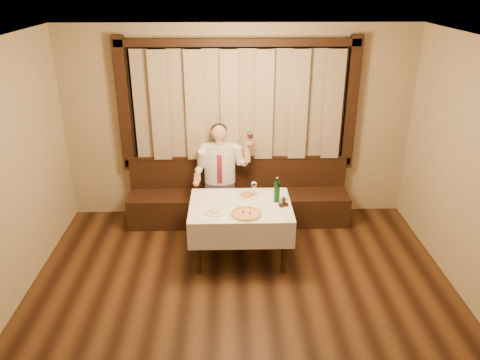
{
  "coord_description": "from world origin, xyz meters",
  "views": [
    {
      "loc": [
        -0.14,
        -3.5,
        3.37
      ],
      "look_at": [
        0.0,
        1.9,
        1.0
      ],
      "focal_mm": 35.0,
      "sensor_mm": 36.0,
      "label": 1
    }
  ],
  "objects_px": {
    "pasta_cream": "(215,210)",
    "cruet_caddy": "(284,203)",
    "dining_table": "(240,212)",
    "green_bottle": "(277,191)",
    "pasta_red": "(247,194)",
    "seated_man": "(220,169)",
    "banquette": "(239,200)",
    "pizza": "(246,214)"
  },
  "relations": [
    {
      "from": "banquette",
      "to": "pasta_cream",
      "type": "xyz_separation_m",
      "value": [
        -0.31,
        -1.23,
        0.48
      ]
    },
    {
      "from": "pasta_cream",
      "to": "banquette",
      "type": "bearing_deg",
      "value": 75.86
    },
    {
      "from": "pasta_red",
      "to": "green_bottle",
      "type": "height_order",
      "value": "green_bottle"
    },
    {
      "from": "banquette",
      "to": "pizza",
      "type": "relative_size",
      "value": 8.47
    },
    {
      "from": "pasta_cream",
      "to": "seated_man",
      "type": "relative_size",
      "value": 0.17
    },
    {
      "from": "pizza",
      "to": "pasta_cream",
      "type": "xyz_separation_m",
      "value": [
        -0.37,
        0.07,
        0.02
      ]
    },
    {
      "from": "dining_table",
      "to": "pasta_cream",
      "type": "relative_size",
      "value": 5.05
    },
    {
      "from": "pasta_cream",
      "to": "cruet_caddy",
      "type": "relative_size",
      "value": 2.05
    },
    {
      "from": "pasta_red",
      "to": "pasta_cream",
      "type": "bearing_deg",
      "value": -132.26
    },
    {
      "from": "green_bottle",
      "to": "cruet_caddy",
      "type": "xyz_separation_m",
      "value": [
        0.07,
        -0.13,
        -0.1
      ]
    },
    {
      "from": "pasta_cream",
      "to": "green_bottle",
      "type": "height_order",
      "value": "green_bottle"
    },
    {
      "from": "banquette",
      "to": "pizza",
      "type": "height_order",
      "value": "banquette"
    },
    {
      "from": "banquette",
      "to": "seated_man",
      "type": "xyz_separation_m",
      "value": [
        -0.26,
        -0.09,
        0.54
      ]
    },
    {
      "from": "banquette",
      "to": "pasta_red",
      "type": "xyz_separation_m",
      "value": [
        0.09,
        -0.79,
        0.48
      ]
    },
    {
      "from": "pasta_red",
      "to": "seated_man",
      "type": "xyz_separation_m",
      "value": [
        -0.35,
        0.7,
        0.06
      ]
    },
    {
      "from": "seated_man",
      "to": "green_bottle",
      "type": "bearing_deg",
      "value": -50.17
    },
    {
      "from": "pasta_red",
      "to": "seated_man",
      "type": "relative_size",
      "value": 0.19
    },
    {
      "from": "banquette",
      "to": "pasta_cream",
      "type": "relative_size",
      "value": 12.73
    },
    {
      "from": "pasta_cream",
      "to": "cruet_caddy",
      "type": "distance_m",
      "value": 0.85
    },
    {
      "from": "green_bottle",
      "to": "seated_man",
      "type": "xyz_separation_m",
      "value": [
        -0.72,
        0.86,
        -0.04
      ]
    },
    {
      "from": "dining_table",
      "to": "pizza",
      "type": "bearing_deg",
      "value": -77.82
    },
    {
      "from": "banquette",
      "to": "pasta_cream",
      "type": "distance_m",
      "value": 1.36
    },
    {
      "from": "banquette",
      "to": "seated_man",
      "type": "relative_size",
      "value": 2.15
    },
    {
      "from": "dining_table",
      "to": "pizza",
      "type": "relative_size",
      "value": 3.36
    },
    {
      "from": "banquette",
      "to": "dining_table",
      "type": "relative_size",
      "value": 2.52
    },
    {
      "from": "banquette",
      "to": "cruet_caddy",
      "type": "height_order",
      "value": "banquette"
    },
    {
      "from": "seated_man",
      "to": "pasta_cream",
      "type": "bearing_deg",
      "value": -92.43
    },
    {
      "from": "banquette",
      "to": "cruet_caddy",
      "type": "bearing_deg",
      "value": -63.94
    },
    {
      "from": "dining_table",
      "to": "pasta_red",
      "type": "xyz_separation_m",
      "value": [
        0.09,
        0.23,
        0.14
      ]
    },
    {
      "from": "dining_table",
      "to": "cruet_caddy",
      "type": "bearing_deg",
      "value": -6.49
    },
    {
      "from": "dining_table",
      "to": "green_bottle",
      "type": "xyz_separation_m",
      "value": [
        0.46,
        0.07,
        0.25
      ]
    },
    {
      "from": "seated_man",
      "to": "cruet_caddy",
      "type": "bearing_deg",
      "value": -51.4
    },
    {
      "from": "banquette",
      "to": "green_bottle",
      "type": "distance_m",
      "value": 1.21
    },
    {
      "from": "green_bottle",
      "to": "seated_man",
      "type": "bearing_deg",
      "value": 129.83
    },
    {
      "from": "dining_table",
      "to": "pizza",
      "type": "xyz_separation_m",
      "value": [
        0.06,
        -0.28,
        0.12
      ]
    },
    {
      "from": "dining_table",
      "to": "green_bottle",
      "type": "height_order",
      "value": "green_bottle"
    },
    {
      "from": "green_bottle",
      "to": "pizza",
      "type": "bearing_deg",
      "value": -138.38
    },
    {
      "from": "pasta_red",
      "to": "pasta_cream",
      "type": "relative_size",
      "value": 1.09
    },
    {
      "from": "pasta_cream",
      "to": "green_bottle",
      "type": "relative_size",
      "value": 0.76
    },
    {
      "from": "pasta_red",
      "to": "green_bottle",
      "type": "bearing_deg",
      "value": -24.04
    },
    {
      "from": "dining_table",
      "to": "pizza",
      "type": "height_order",
      "value": "pizza"
    },
    {
      "from": "cruet_caddy",
      "to": "banquette",
      "type": "bearing_deg",
      "value": 97.21
    }
  ]
}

